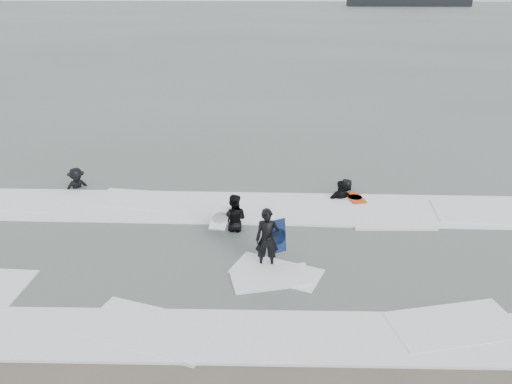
{
  "coord_description": "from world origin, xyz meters",
  "views": [
    {
      "loc": [
        0.57,
        -9.47,
        7.38
      ],
      "look_at": [
        0.0,
        5.0,
        1.1
      ],
      "focal_mm": 35.0,
      "sensor_mm": 36.0,
      "label": 1
    }
  ],
  "objects_px": {
    "surfer_centre": "(267,267)",
    "surfer_breaker": "(78,190)",
    "vessel_horizon": "(408,0)",
    "surfer_right_near": "(341,199)",
    "surfer_right_far": "(346,191)",
    "surfer_wading": "(234,230)"
  },
  "relations": [
    {
      "from": "surfer_breaker",
      "to": "surfer_right_near",
      "type": "xyz_separation_m",
      "value": [
        9.79,
        -0.51,
        0.0
      ]
    },
    {
      "from": "surfer_right_far",
      "to": "vessel_horizon",
      "type": "bearing_deg",
      "value": -154.99
    },
    {
      "from": "surfer_breaker",
      "to": "surfer_right_near",
      "type": "distance_m",
      "value": 9.8
    },
    {
      "from": "surfer_breaker",
      "to": "surfer_right_near",
      "type": "bearing_deg",
      "value": -39.15
    },
    {
      "from": "surfer_breaker",
      "to": "surfer_centre",
      "type": "bearing_deg",
      "value": -71.7
    },
    {
      "from": "surfer_breaker",
      "to": "vessel_horizon",
      "type": "distance_m",
      "value": 133.0
    },
    {
      "from": "surfer_wading",
      "to": "surfer_breaker",
      "type": "distance_m",
      "value": 6.86
    },
    {
      "from": "surfer_wading",
      "to": "surfer_right_near",
      "type": "distance_m",
      "value": 4.44
    },
    {
      "from": "surfer_right_near",
      "to": "surfer_breaker",
      "type": "bearing_deg",
      "value": -18.38
    },
    {
      "from": "surfer_centre",
      "to": "surfer_right_far",
      "type": "distance_m",
      "value": 6.15
    },
    {
      "from": "surfer_centre",
      "to": "vessel_horizon",
      "type": "relative_size",
      "value": 0.06
    },
    {
      "from": "surfer_breaker",
      "to": "surfer_right_far",
      "type": "height_order",
      "value": "surfer_breaker"
    },
    {
      "from": "vessel_horizon",
      "to": "surfer_breaker",
      "type": "bearing_deg",
      "value": -108.53
    },
    {
      "from": "surfer_centre",
      "to": "surfer_right_far",
      "type": "relative_size",
      "value": 1.1
    },
    {
      "from": "surfer_breaker",
      "to": "vessel_horizon",
      "type": "relative_size",
      "value": 0.05
    },
    {
      "from": "surfer_centre",
      "to": "surfer_right_near",
      "type": "bearing_deg",
      "value": 60.75
    },
    {
      "from": "surfer_breaker",
      "to": "vessel_horizon",
      "type": "bearing_deg",
      "value": 35.32
    },
    {
      "from": "surfer_wading",
      "to": "surfer_right_near",
      "type": "bearing_deg",
      "value": -139.93
    },
    {
      "from": "surfer_wading",
      "to": "vessel_horizon",
      "type": "bearing_deg",
      "value": -100.37
    },
    {
      "from": "surfer_centre",
      "to": "surfer_breaker",
      "type": "xyz_separation_m",
      "value": [
        -7.22,
        5.16,
        0.0
      ]
    },
    {
      "from": "surfer_centre",
      "to": "surfer_wading",
      "type": "xyz_separation_m",
      "value": [
        -1.08,
        2.11,
        0.0
      ]
    },
    {
      "from": "vessel_horizon",
      "to": "surfer_centre",
      "type": "bearing_deg",
      "value": -104.95
    }
  ]
}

